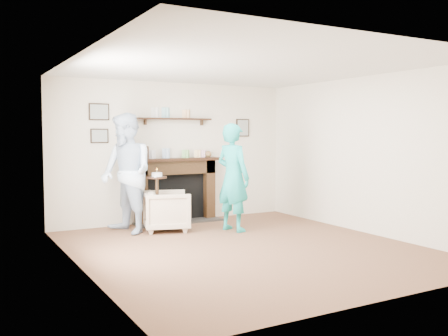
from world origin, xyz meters
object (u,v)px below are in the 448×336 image
Objects in this scene: woman at (233,231)px; pedestal_table at (157,193)px; armchair at (167,231)px; man at (127,233)px.

pedestal_table is (-1.08, 0.60, 0.63)m from woman.
armchair is 0.65m from pedestal_table.
pedestal_table is at bearing 71.21° from man.
pedestal_table is (-0.13, 0.08, 0.63)m from armchair.
woman is (0.95, -0.52, 0.00)m from armchair.
man is at bearing 50.18° from woman.
woman is at bearing 53.37° from man.
man is 1.71m from woman.
man is at bearing 175.85° from pedestal_table.
woman is (1.58, -0.64, 0.00)m from man.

